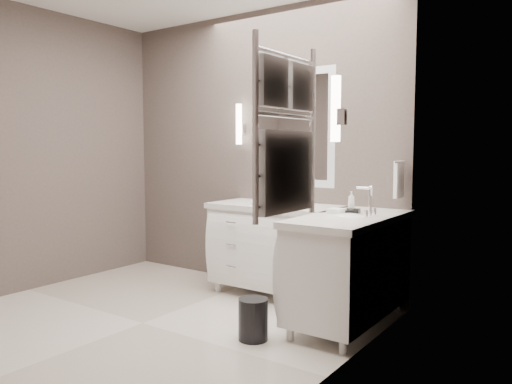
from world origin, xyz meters
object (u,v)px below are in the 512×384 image
Objects in this scene: waste_bin at (253,319)px; vanity_back at (276,244)px; vanity_right at (349,263)px; towel_ladder at (286,142)px.

vanity_back is at bearing 114.21° from waste_bin.
vanity_right is (0.88, -0.33, 0.00)m from vanity_back.
towel_ladder is at bearing -55.90° from vanity_back.
vanity_back is 4.18× the size of waste_bin.
vanity_right is 0.87m from waste_bin.
vanity_back is 0.93m from vanity_right.
towel_ladder reaches higher than vanity_back.
towel_ladder is at bearing -43.81° from waste_bin.
towel_ladder reaches higher than vanity_right.
vanity_back and vanity_right have the same top height.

